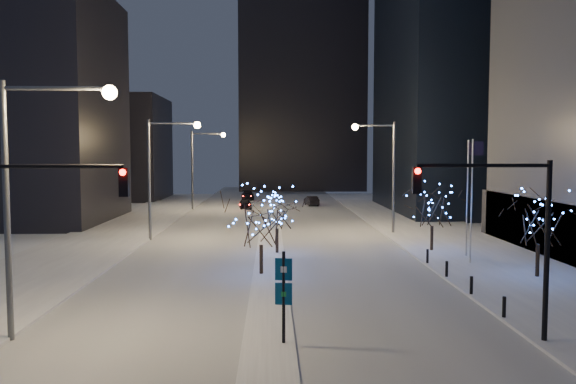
{
  "coord_description": "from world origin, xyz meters",
  "views": [
    {
      "loc": [
        0.14,
        -19.61,
        7.27
      ],
      "look_at": [
        1.07,
        12.83,
        5.0
      ],
      "focal_mm": 35.0,
      "sensor_mm": 36.0,
      "label": 1
    }
  ],
  "objects_px": {
    "car_mid": "(311,201)",
    "holiday_tree_median_far": "(277,213)",
    "traffic_signal_west": "(25,225)",
    "car_far": "(248,195)",
    "holiday_tree_plaza_near": "(539,218)",
    "street_lamp_east": "(384,162)",
    "street_lamp_w_far": "(200,159)",
    "holiday_tree_plaza_far": "(432,206)",
    "street_lamp_w_near": "(34,173)",
    "street_lamp_w_mid": "(162,162)",
    "wayfinding_sign": "(284,288)",
    "traffic_signal_east": "(507,220)",
    "car_near": "(245,204)",
    "holiday_tree_median_near": "(261,218)"
  },
  "relations": [
    {
      "from": "car_mid",
      "to": "holiday_tree_median_far",
      "type": "bearing_deg",
      "value": 73.11
    },
    {
      "from": "traffic_signal_west",
      "to": "car_far",
      "type": "height_order",
      "value": "traffic_signal_west"
    },
    {
      "from": "car_mid",
      "to": "holiday_tree_plaza_near",
      "type": "bearing_deg",
      "value": 93.1
    },
    {
      "from": "street_lamp_east",
      "to": "car_mid",
      "type": "xyz_separation_m",
      "value": [
        -4.47,
        27.45,
        -5.8
      ]
    },
    {
      "from": "street_lamp_w_far",
      "to": "holiday_tree_plaza_far",
      "type": "distance_m",
      "value": 37.62
    },
    {
      "from": "street_lamp_w_near",
      "to": "holiday_tree_median_far",
      "type": "bearing_deg",
      "value": 62.44
    },
    {
      "from": "street_lamp_w_mid",
      "to": "wayfinding_sign",
      "type": "distance_m",
      "value": 28.01
    },
    {
      "from": "traffic_signal_east",
      "to": "wayfinding_sign",
      "type": "height_order",
      "value": "traffic_signal_east"
    },
    {
      "from": "car_near",
      "to": "wayfinding_sign",
      "type": "relative_size",
      "value": 1.06
    },
    {
      "from": "holiday_tree_median_near",
      "to": "car_near",
      "type": "bearing_deg",
      "value": 94.02
    },
    {
      "from": "holiday_tree_median_near",
      "to": "wayfinding_sign",
      "type": "relative_size",
      "value": 1.47
    },
    {
      "from": "holiday_tree_plaza_far",
      "to": "wayfinding_sign",
      "type": "distance_m",
      "value": 22.83
    },
    {
      "from": "street_lamp_w_far",
      "to": "street_lamp_east",
      "type": "distance_m",
      "value": 29.08
    },
    {
      "from": "traffic_signal_west",
      "to": "car_mid",
      "type": "height_order",
      "value": "traffic_signal_west"
    },
    {
      "from": "car_mid",
      "to": "holiday_tree_plaza_far",
      "type": "relative_size",
      "value": 0.79
    },
    {
      "from": "traffic_signal_west",
      "to": "holiday_tree_median_near",
      "type": "relative_size",
      "value": 1.32
    },
    {
      "from": "street_lamp_w_far",
      "to": "holiday_tree_plaza_near",
      "type": "xyz_separation_m",
      "value": [
        24.39,
        -40.08,
        -2.97
      ]
    },
    {
      "from": "street_lamp_east",
      "to": "holiday_tree_plaza_far",
      "type": "relative_size",
      "value": 2.01
    },
    {
      "from": "street_lamp_w_mid",
      "to": "holiday_tree_median_near",
      "type": "xyz_separation_m",
      "value": [
        8.44,
        -13.85,
        -3.07
      ]
    },
    {
      "from": "car_near",
      "to": "holiday_tree_plaza_near",
      "type": "relative_size",
      "value": 0.74
    },
    {
      "from": "street_lamp_w_far",
      "to": "street_lamp_east",
      "type": "relative_size",
      "value": 1.0
    },
    {
      "from": "car_mid",
      "to": "holiday_tree_median_near",
      "type": "relative_size",
      "value": 0.74
    },
    {
      "from": "holiday_tree_median_near",
      "to": "street_lamp_w_far",
      "type": "bearing_deg",
      "value": 102.25
    },
    {
      "from": "traffic_signal_east",
      "to": "holiday_tree_median_near",
      "type": "xyz_separation_m",
      "value": [
        -9.44,
        12.15,
        -1.33
      ]
    },
    {
      "from": "holiday_tree_median_far",
      "to": "holiday_tree_plaza_near",
      "type": "distance_m",
      "value": 17.04
    },
    {
      "from": "street_lamp_w_far",
      "to": "holiday_tree_median_near",
      "type": "distance_m",
      "value": 39.88
    },
    {
      "from": "street_lamp_w_near",
      "to": "street_lamp_w_far",
      "type": "distance_m",
      "value": 50.0
    },
    {
      "from": "street_lamp_east",
      "to": "holiday_tree_plaza_near",
      "type": "xyz_separation_m",
      "value": [
        5.37,
        -18.08,
        -2.92
      ]
    },
    {
      "from": "car_far",
      "to": "holiday_tree_median_near",
      "type": "relative_size",
      "value": 0.87
    },
    {
      "from": "car_mid",
      "to": "traffic_signal_east",
      "type": "bearing_deg",
      "value": 84.28
    },
    {
      "from": "street_lamp_w_near",
      "to": "car_mid",
      "type": "xyz_separation_m",
      "value": [
        14.55,
        55.45,
        -5.85
      ]
    },
    {
      "from": "street_lamp_east",
      "to": "car_near",
      "type": "relative_size",
      "value": 2.62
    },
    {
      "from": "street_lamp_w_mid",
      "to": "car_far",
      "type": "distance_m",
      "value": 41.14
    },
    {
      "from": "traffic_signal_east",
      "to": "holiday_tree_median_far",
      "type": "height_order",
      "value": "traffic_signal_east"
    },
    {
      "from": "traffic_signal_east",
      "to": "car_far",
      "type": "xyz_separation_m",
      "value": [
        -12.55,
        66.38,
        -4.09
      ]
    },
    {
      "from": "car_mid",
      "to": "holiday_tree_median_near",
      "type": "bearing_deg",
      "value": 73.05
    },
    {
      "from": "street_lamp_east",
      "to": "holiday_tree_plaza_far",
      "type": "height_order",
      "value": "street_lamp_east"
    },
    {
      "from": "street_lamp_w_near",
      "to": "street_lamp_w_far",
      "type": "height_order",
      "value": "same"
    },
    {
      "from": "car_mid",
      "to": "holiday_tree_median_near",
      "type": "xyz_separation_m",
      "value": [
        -6.12,
        -44.31,
        2.78
      ]
    },
    {
      "from": "car_near",
      "to": "street_lamp_w_near",
      "type": "bearing_deg",
      "value": -101.63
    },
    {
      "from": "traffic_signal_east",
      "to": "car_near",
      "type": "relative_size",
      "value": 1.83
    },
    {
      "from": "holiday_tree_plaza_far",
      "to": "holiday_tree_plaza_near",
      "type": "bearing_deg",
      "value": -67.98
    },
    {
      "from": "street_lamp_east",
      "to": "holiday_tree_median_far",
      "type": "height_order",
      "value": "street_lamp_east"
    },
    {
      "from": "street_lamp_w_far",
      "to": "holiday_tree_median_far",
      "type": "distance_m",
      "value": 33.46
    },
    {
      "from": "car_far",
      "to": "holiday_tree_plaza_near",
      "type": "distance_m",
      "value": 58.71
    },
    {
      "from": "traffic_signal_east",
      "to": "holiday_tree_plaza_near",
      "type": "bearing_deg",
      "value": 59.2
    },
    {
      "from": "street_lamp_w_near",
      "to": "wayfinding_sign",
      "type": "xyz_separation_m",
      "value": [
        9.51,
        -1.0,
        -4.28
      ]
    },
    {
      "from": "car_near",
      "to": "car_far",
      "type": "height_order",
      "value": "car_far"
    },
    {
      "from": "wayfinding_sign",
      "to": "car_far",
      "type": "bearing_deg",
      "value": 103.81
    },
    {
      "from": "traffic_signal_west",
      "to": "holiday_tree_median_far",
      "type": "relative_size",
      "value": 1.66
    }
  ]
}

